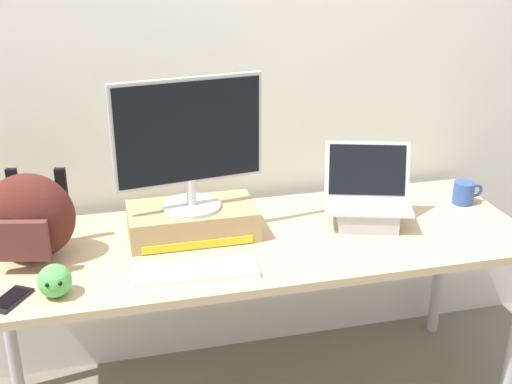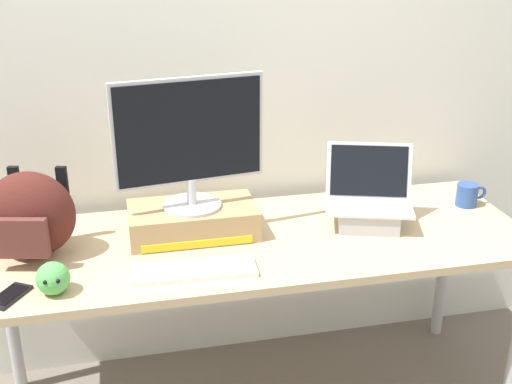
% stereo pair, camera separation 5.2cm
% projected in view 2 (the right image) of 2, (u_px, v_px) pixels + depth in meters
% --- Properties ---
extents(back_wall, '(7.00, 0.10, 2.60)m').
position_uv_depth(back_wall, '(231.00, 60.00, 2.56)').
color(back_wall, silver).
rests_on(back_wall, ground).
extents(desk, '(1.99, 0.70, 0.74)m').
position_uv_depth(desk, '(256.00, 255.00, 2.39)').
color(desk, tan).
rests_on(desk, ground).
extents(toner_box_yellow, '(0.46, 0.25, 0.11)m').
position_uv_depth(toner_box_yellow, '(193.00, 220.00, 2.38)').
color(toner_box_yellow, tan).
rests_on(toner_box_yellow, desk).
extents(desktop_monitor, '(0.53, 0.21, 0.47)m').
position_uv_depth(desktop_monitor, '(190.00, 141.00, 2.26)').
color(desktop_monitor, silver).
rests_on(desktop_monitor, toner_box_yellow).
extents(open_laptop, '(0.37, 0.30, 0.29)m').
position_uv_depth(open_laptop, '(368.00, 208.00, 2.45)').
color(open_laptop, '#ADADB2').
rests_on(open_laptop, desk).
extents(external_keyboard, '(0.41, 0.15, 0.02)m').
position_uv_depth(external_keyboard, '(194.00, 270.00, 2.13)').
color(external_keyboard, white).
rests_on(external_keyboard, desk).
extents(messenger_backpack, '(0.34, 0.29, 0.30)m').
position_uv_depth(messenger_backpack, '(30.00, 215.00, 2.19)').
color(messenger_backpack, '#4C1E19').
rests_on(messenger_backpack, desk).
extents(coffee_mug, '(0.13, 0.08, 0.09)m').
position_uv_depth(coffee_mug, '(468.00, 195.00, 2.62)').
color(coffee_mug, '#2D4C93').
rests_on(coffee_mug, desk).
extents(cell_phone, '(0.13, 0.16, 0.01)m').
position_uv_depth(cell_phone, '(9.00, 296.00, 1.99)').
color(cell_phone, black).
rests_on(cell_phone, desk).
extents(plush_toy, '(0.10, 0.10, 0.10)m').
position_uv_depth(plush_toy, '(53.00, 278.00, 2.00)').
color(plush_toy, '#56B256').
rests_on(plush_toy, desk).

